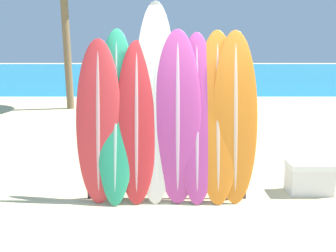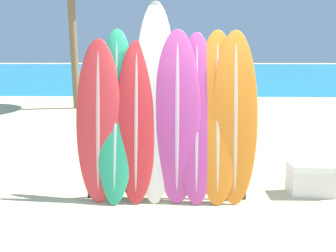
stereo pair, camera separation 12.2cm
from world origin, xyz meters
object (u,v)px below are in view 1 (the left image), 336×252
Objects in this scene: surfboard_rack at (168,167)px; surfboard_slot_6 at (219,117)px; surfboard_slot_2 at (138,122)px; surfboard_slot_7 at (236,117)px; surfboard_slot_3 at (156,102)px; surfboard_slot_4 at (179,117)px; cooler_box at (311,178)px; surfboard_slot_5 at (198,118)px; person_near_water at (134,84)px; surfboard_slot_1 at (117,116)px; surfboard_slot_0 at (100,121)px; person_mid_beach at (206,81)px.

surfboard_rack is 0.96× the size of surfboard_slot_6.
surfboard_slot_7 is (1.26, 0.02, 0.06)m from surfboard_slot_2.
surfboard_slot_3 is 1.16× the size of surfboard_slot_4.
cooler_box is at bearing 5.02° from surfboard_slot_4.
surfboard_slot_3 is at bearing -177.05° from cooler_box.
surfboard_slot_3 reaches higher than surfboard_slot_2.
surfboard_slot_4 reaches higher than surfboard_slot_6.
surfboard_slot_2 is at bearing -177.60° from surfboard_slot_5.
surfboard_slot_6 is (1.04, 0.04, 0.07)m from surfboard_slot_2.
surfboard_slot_3 reaches higher than surfboard_slot_4.
surfboard_slot_1 is at bearing -123.87° from person_near_water.
surfboard_slot_7 reaches higher than person_near_water.
person_mid_beach is (2.31, 8.45, -0.11)m from surfboard_slot_0.
surfboard_slot_4 is (0.28, -0.05, -0.18)m from surfboard_slot_3.
surfboard_slot_2 is 3.42× the size of cooler_box.
surfboard_slot_2 reaches higher than cooler_box.
cooler_box is (1.97, 0.18, -0.21)m from surfboard_rack.
person_near_water is at bearing 94.32° from surfboard_slot_1.
surfboard_slot_5 is at bearing 5.28° from surfboard_slot_4.
surfboard_rack is at bearing -0.83° from surfboard_slot_0.
surfboard_slot_0 is 0.95× the size of surfboard_slot_7.
surfboard_slot_7 is at bearing 2.14° from surfboard_rack.
surfboard_slot_7 is 3.62× the size of cooler_box.
surfboard_slot_6 is at bearing 3.02° from surfboard_slot_4.
surfboard_slot_0 is 2.96m from cooler_box.
surfboard_slot_0 is 1.23× the size of person_mid_beach.
surfboard_slot_0 is at bearing 179.17° from surfboard_rack.
surfboard_slot_1 is 8.67m from person_mid_beach.
surfboard_slot_4 reaches higher than surfboard_slot_0.
surfboard_slot_1 is 1.07× the size of surfboard_slot_2.
surfboard_slot_1 is at bearing 11.10° from surfboard_slot_0.
surfboard_slot_0 is at bearing -125.59° from person_near_water.
surfboard_slot_0 is 1.53m from surfboard_slot_6.
surfboard_slot_6 reaches higher than surfboard_slot_0.
surfboard_slot_4 is 1.30× the size of person_mid_beach.
surfboard_rack is 0.97× the size of surfboard_slot_5.
surfboard_slot_2 is at bearing -179.18° from surfboard_slot_7.
surfboard_slot_6 is 7.53m from person_near_water.
person_mid_beach is at bearing 76.02° from surfboard_slot_1.
person_near_water is (-1.86, 7.30, -0.21)m from surfboard_slot_6.
surfboard_slot_2 is 0.53m from surfboard_slot_4.
surfboard_slot_4 is (0.14, 0.02, 0.67)m from surfboard_rack.
surfboard_slot_5 is at bearing 2.40° from surfboard_slot_2.
surfboard_slot_7 is 1.41m from cooler_box.
surfboard_slot_7 is (1.75, 0.02, 0.05)m from surfboard_slot_0.
surfboard_slot_5 is at bearing -3.08° from surfboard_slot_3.
surfboard_rack is 1.06m from surfboard_slot_0.
person_near_water is (-1.59, 7.30, -0.20)m from surfboard_slot_5.
surfboard_slot_5 is at bearing -115.87° from person_near_water.
surfboard_slot_7 is at bearing -2.42° from surfboard_slot_3.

